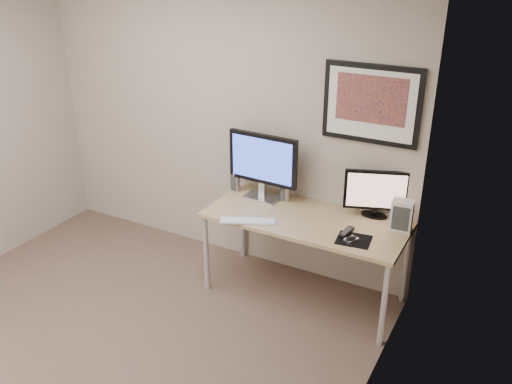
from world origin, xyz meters
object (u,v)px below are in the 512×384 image
keyboard (248,221)px  speaker_right (286,191)px  fan_unit (402,215)px  desk (306,225)px  framed_art (371,104)px  monitor_large (263,164)px  monitor_tv (376,192)px  speaker_left (236,181)px

keyboard → speaker_right: bearing=55.0°
keyboard → fan_unit: size_ratio=1.82×
desk → framed_art: (0.35, 0.33, 0.96)m
framed_art → keyboard: framed_art is taller
monitor_large → keyboard: size_ratio=1.43×
framed_art → monitor_large: 1.02m
monitor_tv → fan_unit: size_ratio=1.99×
monitor_large → speaker_left: monitor_large is taller
monitor_tv → fan_unit: bearing=-45.9°
keyboard → fan_unit: (1.09, 0.44, 0.11)m
speaker_right → fan_unit: bearing=12.1°
fan_unit → monitor_tv: bearing=149.5°
desk → monitor_tv: monitor_tv is taller
framed_art → monitor_tv: framed_art is taller
monitor_large → desk: bearing=-16.2°
desk → monitor_large: 0.63m
desk → fan_unit: 0.75m
monitor_tv → speaker_left: monitor_tv is taller
framed_art → keyboard: bearing=-139.8°
framed_art → speaker_right: framed_art is taller
speaker_left → keyboard: speaker_left is taller
monitor_tv → speaker_right: monitor_tv is taller
speaker_left → keyboard: size_ratio=0.40×
desk → keyboard: bearing=-143.1°
desk → speaker_right: speaker_right is taller
monitor_large → speaker_right: bearing=17.3°
desk → monitor_large: (-0.47, 0.16, 0.38)m
keyboard → fan_unit: fan_unit is taller
monitor_tv → keyboard: size_ratio=1.09×
monitor_large → speaker_left: (-0.28, 0.03, -0.23)m
monitor_tv → keyboard: monitor_tv is taller
desk → keyboard: keyboard is taller
desk → framed_art: bearing=43.5°
speaker_right → monitor_large: bearing=-150.3°
monitor_large → monitor_tv: (0.94, 0.12, -0.11)m
monitor_tv → speaker_left: size_ratio=2.71×
keyboard → fan_unit: 1.18m
framed_art → desk: bearing=-136.5°
fan_unit → keyboard: bearing=-162.3°
keyboard → framed_art: bearing=15.6°
desk → speaker_right: bearing=143.3°
framed_art → speaker_right: 1.03m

